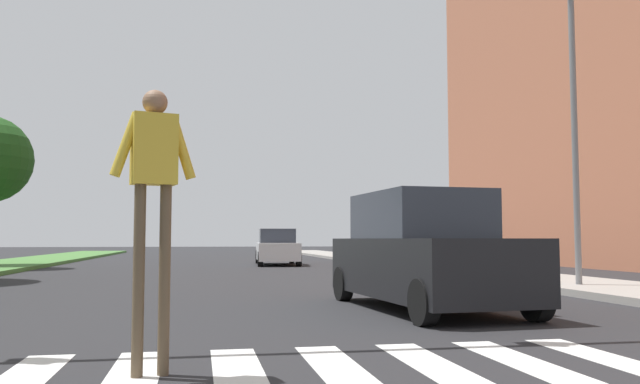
# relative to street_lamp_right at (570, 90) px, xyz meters

# --- Properties ---
(ground_plane) EXTENTS (140.00, 140.00, 0.00)m
(ground_plane) POSITION_rel_street_lamp_right_xyz_m (-8.00, 14.20, -4.59)
(ground_plane) COLOR #262628
(crosswalk) EXTENTS (7.65, 2.20, 0.01)m
(crosswalk) POSITION_rel_street_lamp_right_xyz_m (-8.00, -7.36, -4.59)
(crosswalk) COLOR silver
(crosswalk) RESTS_ON ground_plane
(sidewalk_right) EXTENTS (3.00, 64.00, 0.15)m
(sidewalk_right) POSITION_rel_street_lamp_right_xyz_m (0.60, 12.20, -4.52)
(sidewalk_right) COLOR #9E9991
(sidewalk_right) RESTS_ON ground_plane
(street_lamp_right) EXTENTS (1.02, 0.24, 7.50)m
(street_lamp_right) POSITION_rel_street_lamp_right_xyz_m (0.00, 0.00, 0.00)
(street_lamp_right) COLOR slate
(street_lamp_right) RESTS_ON sidewalk_right
(pedestrian_performer) EXTENTS (0.74, 0.32, 2.49)m
(pedestrian_performer) POSITION_rel_street_lamp_right_xyz_m (-8.76, -7.46, -2.93)
(pedestrian_performer) COLOR brown
(pedestrian_performer) RESTS_ON ground_plane
(suv_crossing) EXTENTS (2.29, 4.73, 1.97)m
(suv_crossing) POSITION_rel_street_lamp_right_xyz_m (-4.63, -2.91, -3.66)
(suv_crossing) COLOR black
(suv_crossing) RESTS_ON ground_plane
(sedan_midblock) EXTENTS (2.11, 4.63, 1.63)m
(sedan_midblock) POSITION_rel_street_lamp_right_xyz_m (-4.89, 15.71, -3.84)
(sedan_midblock) COLOR silver
(sedan_midblock) RESTS_ON ground_plane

